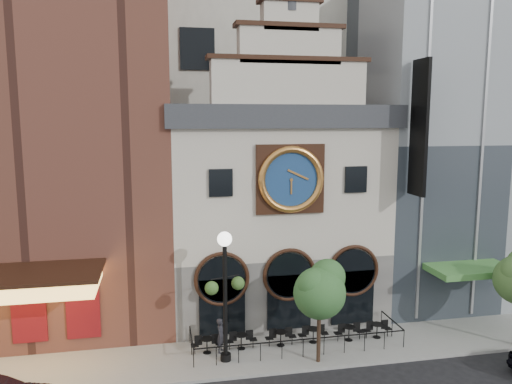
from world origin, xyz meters
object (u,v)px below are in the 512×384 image
at_px(bistro_0, 207,344).
at_px(bistro_2, 281,337).
at_px(bistro_3, 313,334).
at_px(lamppost, 225,282).
at_px(bistro_4, 349,332).
at_px(bistro_5, 377,329).
at_px(bistro_1, 241,340).
at_px(pedestrian, 221,335).
at_px(tree_left, 320,288).

bearing_deg(bistro_0, bistro_2, 1.11).
distance_m(bistro_3, lamppost, 5.93).
bearing_deg(bistro_4, bistro_5, 1.10).
relative_size(bistro_1, bistro_4, 1.00).
distance_m(bistro_0, bistro_4, 7.42).
xyz_separation_m(pedestrian, tree_left, (4.48, -1.84, 2.75)).
bearing_deg(lamppost, bistro_3, -6.33).
relative_size(bistro_3, lamppost, 0.25).
distance_m(bistro_4, lamppost, 7.51).
distance_m(lamppost, tree_left, 4.48).
bearing_deg(bistro_5, lamppost, -173.47).
distance_m(bistro_4, pedestrian, 6.74).
relative_size(bistro_0, bistro_3, 1.00).
height_order(bistro_0, bistro_3, same).
distance_m(bistro_2, bistro_4, 3.64).
distance_m(bistro_2, bistro_3, 1.74).
height_order(bistro_1, tree_left, tree_left).
bearing_deg(tree_left, bistro_4, 39.28).
xyz_separation_m(bistro_2, bistro_5, (5.23, -0.08, 0.00)).
relative_size(bistro_2, lamppost, 0.25).
distance_m(bistro_0, pedestrian, 0.80).
bearing_deg(bistro_3, lamppost, -167.60).
xyz_separation_m(bistro_3, bistro_5, (3.49, -0.10, 0.00)).
bearing_deg(bistro_2, bistro_5, -0.85).
height_order(bistro_5, lamppost, lamppost).
height_order(bistro_0, bistro_5, same).
bearing_deg(bistro_0, lamppost, -49.56).
xyz_separation_m(bistro_3, bistro_4, (1.90, -0.13, 0.00)).
distance_m(bistro_1, bistro_3, 3.78).
bearing_deg(tree_left, pedestrian, 157.64).
relative_size(bistro_3, bistro_5, 1.00).
bearing_deg(bistro_3, bistro_4, -3.85).
xyz_separation_m(pedestrian, lamppost, (0.11, -0.92, 3.04)).
distance_m(bistro_0, bistro_2, 3.77).
bearing_deg(pedestrian, bistro_4, -65.82).
xyz_separation_m(bistro_0, bistro_2, (3.77, 0.07, 0.00)).
distance_m(bistro_0, tree_left, 6.34).
bearing_deg(bistro_0, bistro_1, 3.54).
relative_size(bistro_2, bistro_5, 1.00).
bearing_deg(bistro_1, bistro_4, -1.43).
height_order(bistro_2, bistro_3, same).
distance_m(bistro_1, lamppost, 3.72).
distance_m(bistro_4, bistro_5, 1.59).
bearing_deg(bistro_2, bistro_3, 0.66).
distance_m(bistro_1, tree_left, 5.06).
distance_m(bistro_0, bistro_5, 9.00).
relative_size(bistro_4, bistro_5, 1.00).
bearing_deg(bistro_1, pedestrian, -172.84).
height_order(bistro_3, bistro_4, same).
distance_m(bistro_3, bistro_5, 3.49).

